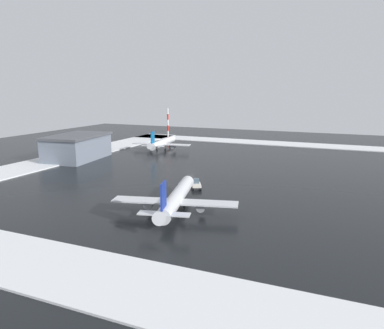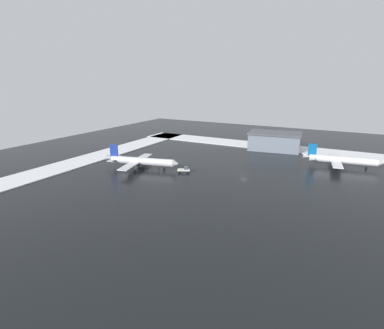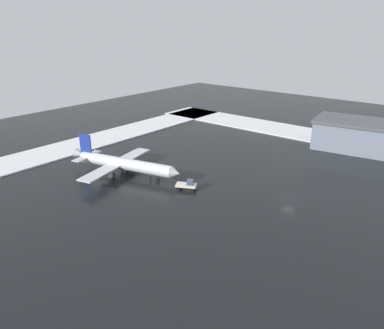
% 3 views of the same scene
% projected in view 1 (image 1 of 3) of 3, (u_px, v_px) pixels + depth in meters
% --- Properties ---
extents(ground_plane, '(240.00, 240.00, 0.00)m').
position_uv_depth(ground_plane, '(191.00, 170.00, 115.97)').
color(ground_plane, black).
extents(snow_bank_far, '(152.00, 16.00, 0.33)m').
position_uv_depth(snow_bank_far, '(64.00, 158.00, 135.33)').
color(snow_bank_far, white).
rests_on(snow_bank_far, ground_plane).
extents(snow_bank_left, '(14.00, 116.00, 0.33)m').
position_uv_depth(snow_bank_left, '(247.00, 142.00, 176.23)').
color(snow_bank_left, white).
rests_on(snow_bank_left, ground_plane).
extents(snow_bank_right, '(14.00, 116.00, 0.33)m').
position_uv_depth(snow_bank_right, '(12.00, 257.00, 55.64)').
color(snow_bank_right, white).
rests_on(snow_bank_right, ground_plane).
extents(airplane_parked_portside, '(30.14, 25.30, 9.07)m').
position_uv_depth(airplane_parked_portside, '(176.00, 198.00, 76.03)').
color(airplane_parked_portside, silver).
rests_on(airplane_parked_portside, ground_plane).
extents(airplane_distant_tail, '(29.42, 24.52, 8.74)m').
position_uv_depth(airplane_distant_tail, '(162.00, 143.00, 153.66)').
color(airplane_distant_tail, white).
rests_on(airplane_distant_tail, ground_plane).
extents(pushback_tug, '(5.10, 4.04, 2.50)m').
position_uv_depth(pushback_tug, '(196.00, 184.00, 93.81)').
color(pushback_tug, silver).
rests_on(pushback_tug, ground_plane).
extents(ground_crew_near_tug, '(0.36, 0.36, 1.71)m').
position_uv_depth(ground_crew_near_tug, '(179.00, 197.00, 83.52)').
color(ground_crew_near_tug, black).
rests_on(ground_crew_near_tug, ground_plane).
extents(ground_crew_mid_apron, '(0.36, 0.36, 1.71)m').
position_uv_depth(ground_crew_mid_apron, '(170.00, 207.00, 76.54)').
color(ground_crew_mid_apron, black).
rests_on(ground_crew_mid_apron, ground_plane).
extents(antenna_mast, '(0.70, 0.70, 15.85)m').
position_uv_depth(antenna_mast, '(168.00, 125.00, 174.65)').
color(antenna_mast, red).
rests_on(antenna_mast, ground_plane).
extents(cargo_hangar, '(26.77, 18.20, 8.80)m').
position_uv_depth(cargo_hangar, '(77.00, 147.00, 132.68)').
color(cargo_hangar, slate).
rests_on(cargo_hangar, ground_plane).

